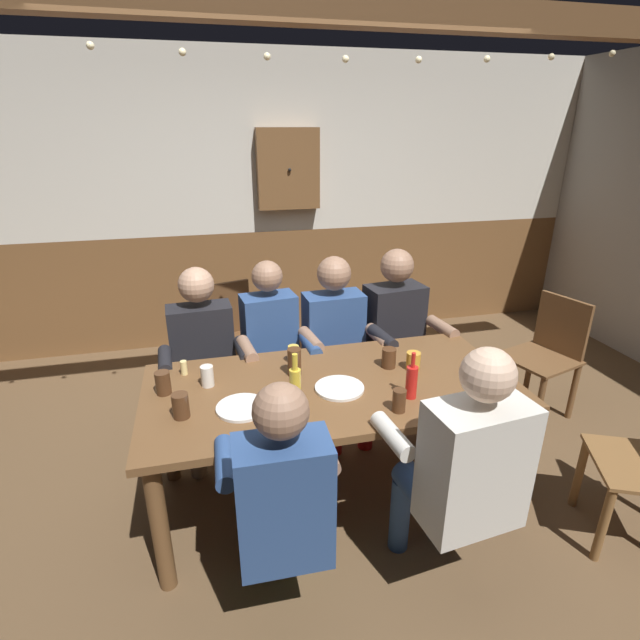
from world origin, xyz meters
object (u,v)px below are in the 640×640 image
object	(u,v)px
chair_empty_far_end	(233,336)
bottle_1	(412,381)
person_1	(273,347)
person_2	(337,339)
pint_glass_7	(181,406)
pint_glass_1	(163,383)
pint_glass_4	(413,361)
person_3	(398,330)
wall_dart_cabinet	(288,169)
pint_glass_6	(294,362)
chair_empty_near_right	(547,353)
person_4	(281,499)
pint_glass_3	(389,358)
person_0	(204,355)
table_candle	(184,368)
plate_1	(242,407)
bottle_0	(295,383)
person_5	(464,465)
plate_0	(339,388)
dining_table	(332,400)
pint_glass_0	(207,376)
pint_glass_2	(399,400)
pint_glass_5	(293,354)

from	to	relation	value
chair_empty_far_end	bottle_1	world-z (taller)	bottle_1
bottle_1	person_1	bearing A→B (deg)	121.65
person_2	pint_glass_7	distance (m)	1.29
pint_glass_1	pint_glass_4	world-z (taller)	pint_glass_1
person_3	pint_glass_4	world-z (taller)	person_3
pint_glass_7	wall_dart_cabinet	bearing A→B (deg)	68.24
pint_glass_6	chair_empty_near_right	bearing A→B (deg)	10.78
person_4	pint_glass_3	bearing A→B (deg)	48.15
person_0	wall_dart_cabinet	world-z (taller)	wall_dart_cabinet
pint_glass_7	wall_dart_cabinet	world-z (taller)	wall_dart_cabinet
table_candle	person_0	bearing A→B (deg)	74.82
person_2	plate_1	xyz separation A→B (m)	(-0.71, -0.81, 0.07)
bottle_1	pint_glass_6	bearing A→B (deg)	144.50
person_4	pint_glass_6	distance (m)	0.87
pint_glass_3	plate_1	bearing A→B (deg)	-164.12
pint_glass_6	pint_glass_7	size ratio (longest dim) A/B	1.28
pint_glass_1	wall_dart_cabinet	size ratio (longest dim) A/B	0.17
person_0	table_candle	xyz separation A→B (m)	(-0.10, -0.38, 0.11)
bottle_0	pint_glass_4	size ratio (longest dim) A/B	2.52
pint_glass_4	wall_dart_cabinet	bearing A→B (deg)	96.92
person_1	pint_glass_6	bearing A→B (deg)	87.29
person_4	bottle_1	xyz separation A→B (m)	(0.74, 0.46, 0.18)
person_5	plate_1	world-z (taller)	person_5
plate_0	dining_table	bearing A→B (deg)	112.63
person_2	plate_0	bearing A→B (deg)	72.46
person_3	table_candle	xyz separation A→B (m)	(-1.42, -0.40, 0.09)
bottle_1	pint_glass_1	distance (m)	1.25
bottle_1	person_0	bearing A→B (deg)	137.99
dining_table	plate_0	distance (m)	0.12
person_2	bottle_0	xyz separation A→B (m)	(-0.44, -0.81, 0.16)
bottle_1	pint_glass_4	xyz separation A→B (m)	(0.13, 0.28, -0.04)
pint_glass_0	pint_glass_2	size ratio (longest dim) A/B	0.99
plate_1	person_0	bearing A→B (deg)	101.85
table_candle	pint_glass_2	xyz separation A→B (m)	(1.00, -0.62, 0.02)
pint_glass_7	table_candle	bearing A→B (deg)	89.19
bottle_0	pint_glass_2	world-z (taller)	bottle_0
pint_glass_1	pint_glass_2	size ratio (longest dim) A/B	1.06
person_2	person_3	world-z (taller)	person_3
chair_empty_far_end	bottle_0	world-z (taller)	bottle_0
chair_empty_near_right	pint_glass_2	world-z (taller)	chair_empty_near_right
chair_empty_near_right	bottle_0	distance (m)	2.11
pint_glass_4	dining_table	bearing A→B (deg)	-173.49
pint_glass_4	pint_glass_7	size ratio (longest dim) A/B	0.84
bottle_0	pint_glass_5	world-z (taller)	bottle_0
table_candle	pint_glass_2	bearing A→B (deg)	-31.92
bottle_1	pint_glass_6	distance (m)	0.64
person_0	pint_glass_6	world-z (taller)	person_0
person_0	person_5	xyz separation A→B (m)	(1.04, -1.39, 0.03)
person_2	pint_glass_1	size ratio (longest dim) A/B	10.18
person_1	person_2	size ratio (longest dim) A/B	1.00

